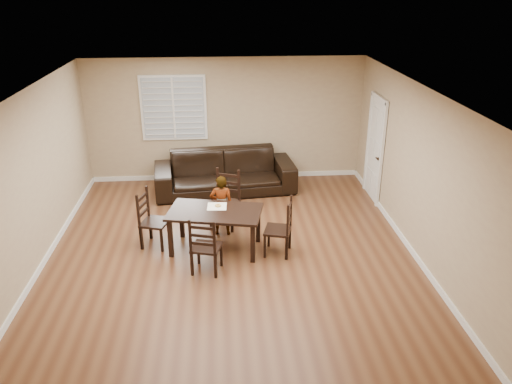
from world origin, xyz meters
TOP-DOWN VIEW (x-y plane):
  - ground at (0.00, 0.00)m, footprint 7.00×7.00m
  - room at (0.04, 0.18)m, footprint 6.04×7.04m
  - dining_table at (-0.25, 0.26)m, footprint 1.65×1.13m
  - chair_near at (-0.03, 1.21)m, footprint 0.60×0.58m
  - chair_far at (-0.42, -0.52)m, footprint 0.52×0.50m
  - chair_left at (-1.38, 0.51)m, footprint 0.53×0.55m
  - chair_right at (0.88, 0.02)m, footprint 0.51×0.53m
  - child at (-0.14, 0.80)m, footprint 0.42×0.29m
  - napkin at (-0.21, 0.43)m, footprint 0.33×0.33m
  - donut at (-0.20, 0.43)m, footprint 0.10×0.10m
  - sofa at (-0.05, 2.75)m, footprint 3.02×1.44m

SIDE VIEW (x-z plane):
  - ground at x=0.00m, z-range 0.00..0.00m
  - sofa at x=-0.05m, z-range 0.00..0.85m
  - chair_far at x=-0.42m, z-range -0.04..0.91m
  - chair_right at x=0.88m, z-range -0.05..0.93m
  - chair_left at x=-1.38m, z-range -0.05..0.95m
  - chair_near at x=-0.03m, z-range -0.05..1.00m
  - child at x=-0.14m, z-range 0.00..1.10m
  - dining_table at x=-0.25m, z-range 0.26..0.97m
  - napkin at x=-0.21m, z-range 0.71..0.71m
  - donut at x=-0.20m, z-range 0.71..0.75m
  - room at x=0.04m, z-range 0.45..3.17m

